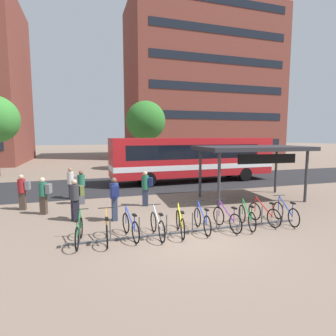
{
  "coord_description": "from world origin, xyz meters",
  "views": [
    {
      "loc": [
        -3.37,
        -8.08,
        3.35
      ],
      "look_at": [
        0.73,
        4.9,
        1.75
      ],
      "focal_mm": 29.18,
      "sensor_mm": 36.0,
      "label": 1
    }
  ],
  "objects_px": {
    "parked_bicycle_red_8": "(264,214)",
    "parked_bicycle_orange_1": "(107,230)",
    "commuter_olive_pack_2": "(76,197)",
    "parked_bicycle_silver_3": "(157,226)",
    "parked_bicycle_purple_6": "(227,219)",
    "transit_shelter": "(252,150)",
    "parked_bicycle_green_0": "(79,232)",
    "commuter_grey_pack_4": "(71,181)",
    "parked_bicycle_blue_5": "(202,220)",
    "city_bus": "(194,157)",
    "street_tree_0": "(146,121)",
    "parked_bicycle_blue_2": "(131,226)",
    "parked_bicycle_yellow_4": "(180,223)",
    "parked_bicycle_green_7": "(247,217)",
    "commuter_grey_pack_6": "(81,185)",
    "commuter_navy_pack_0": "(146,186)",
    "parked_bicycle_blue_9": "(286,213)",
    "commuter_grey_pack_3": "(44,193)",
    "commuter_grey_pack_5": "(23,190)",
    "commuter_navy_pack_1": "(114,196)"
  },
  "relations": [
    {
      "from": "parked_bicycle_red_8",
      "to": "parked_bicycle_orange_1",
      "type": "bearing_deg",
      "value": 83.81
    },
    {
      "from": "commuter_olive_pack_2",
      "to": "parked_bicycle_red_8",
      "type": "bearing_deg",
      "value": 130.55
    },
    {
      "from": "parked_bicycle_silver_3",
      "to": "commuter_olive_pack_2",
      "type": "bearing_deg",
      "value": 43.94
    },
    {
      "from": "parked_bicycle_purple_6",
      "to": "transit_shelter",
      "type": "distance_m",
      "value": 5.64
    },
    {
      "from": "parked_bicycle_green_0",
      "to": "commuter_grey_pack_4",
      "type": "height_order",
      "value": "commuter_grey_pack_4"
    },
    {
      "from": "parked_bicycle_blue_5",
      "to": "parked_bicycle_silver_3",
      "type": "bearing_deg",
      "value": 97.07
    },
    {
      "from": "parked_bicycle_orange_1",
      "to": "city_bus",
      "type": "bearing_deg",
      "value": -31.9
    },
    {
      "from": "parked_bicycle_silver_3",
      "to": "street_tree_0",
      "type": "relative_size",
      "value": 0.25
    },
    {
      "from": "parked_bicycle_silver_3",
      "to": "parked_bicycle_purple_6",
      "type": "distance_m",
      "value": 2.58
    },
    {
      "from": "commuter_olive_pack_2",
      "to": "parked_bicycle_orange_1",
      "type": "bearing_deg",
      "value": 81.37
    },
    {
      "from": "parked_bicycle_purple_6",
      "to": "commuter_grey_pack_4",
      "type": "bearing_deg",
      "value": 32.77
    },
    {
      "from": "parked_bicycle_orange_1",
      "to": "street_tree_0",
      "type": "height_order",
      "value": "street_tree_0"
    },
    {
      "from": "parked_bicycle_blue_2",
      "to": "parked_bicycle_purple_6",
      "type": "distance_m",
      "value": 3.46
    },
    {
      "from": "city_bus",
      "to": "parked_bicycle_yellow_4",
      "type": "xyz_separation_m",
      "value": [
        -4.73,
        -9.99,
        -1.39
      ]
    },
    {
      "from": "parked_bicycle_orange_1",
      "to": "parked_bicycle_green_7",
      "type": "distance_m",
      "value": 5.06
    },
    {
      "from": "parked_bicycle_purple_6",
      "to": "commuter_grey_pack_6",
      "type": "xyz_separation_m",
      "value": [
        -5.01,
        5.39,
        0.59
      ]
    },
    {
      "from": "parked_bicycle_green_0",
      "to": "parked_bicycle_green_7",
      "type": "height_order",
      "value": "same"
    },
    {
      "from": "parked_bicycle_green_0",
      "to": "parked_bicycle_orange_1",
      "type": "height_order",
      "value": "same"
    },
    {
      "from": "parked_bicycle_purple_6",
      "to": "commuter_navy_pack_0",
      "type": "xyz_separation_m",
      "value": [
        -2.03,
        4.09,
        0.59
      ]
    },
    {
      "from": "parked_bicycle_purple_6",
      "to": "commuter_olive_pack_2",
      "type": "xyz_separation_m",
      "value": [
        -5.2,
        2.69,
        0.58
      ]
    },
    {
      "from": "parked_bicycle_blue_9",
      "to": "parked_bicycle_blue_2",
      "type": "bearing_deg",
      "value": 95.17
    },
    {
      "from": "parked_bicycle_orange_1",
      "to": "parked_bicycle_silver_3",
      "type": "xyz_separation_m",
      "value": [
        1.65,
        -0.06,
        0.0
      ]
    },
    {
      "from": "parked_bicycle_green_0",
      "to": "commuter_navy_pack_0",
      "type": "xyz_separation_m",
      "value": [
        3.04,
        3.92,
        0.59
      ]
    },
    {
      "from": "parked_bicycle_yellow_4",
      "to": "commuter_grey_pack_3",
      "type": "distance_m",
      "value": 6.22
    },
    {
      "from": "city_bus",
      "to": "commuter_grey_pack_4",
      "type": "distance_m",
      "value": 9.11
    },
    {
      "from": "parked_bicycle_blue_9",
      "to": "transit_shelter",
      "type": "xyz_separation_m",
      "value": [
        1.02,
        3.79,
        2.25
      ]
    },
    {
      "from": "parked_bicycle_green_7",
      "to": "street_tree_0",
      "type": "bearing_deg",
      "value": 11.39
    },
    {
      "from": "transit_shelter",
      "to": "commuter_olive_pack_2",
      "type": "xyz_separation_m",
      "value": [
        -8.76,
        -1.05,
        -1.67
      ]
    },
    {
      "from": "parked_bicycle_green_0",
      "to": "commuter_grey_pack_5",
      "type": "height_order",
      "value": "commuter_grey_pack_5"
    },
    {
      "from": "commuter_navy_pack_0",
      "to": "commuter_olive_pack_2",
      "type": "distance_m",
      "value": 3.46
    },
    {
      "from": "parked_bicycle_orange_1",
      "to": "parked_bicycle_blue_9",
      "type": "height_order",
      "value": "same"
    },
    {
      "from": "city_bus",
      "to": "commuter_olive_pack_2",
      "type": "height_order",
      "value": "city_bus"
    },
    {
      "from": "city_bus",
      "to": "parked_bicycle_green_0",
      "type": "distance_m",
      "value": 12.78
    },
    {
      "from": "parked_bicycle_green_0",
      "to": "commuter_grey_pack_4",
      "type": "bearing_deg",
      "value": 10.27
    },
    {
      "from": "parked_bicycle_silver_3",
      "to": "transit_shelter",
      "type": "relative_size",
      "value": 0.3
    },
    {
      "from": "commuter_grey_pack_6",
      "to": "commuter_navy_pack_0",
      "type": "bearing_deg",
      "value": -24.78
    },
    {
      "from": "commuter_grey_pack_4",
      "to": "street_tree_0",
      "type": "relative_size",
      "value": 0.25
    },
    {
      "from": "transit_shelter",
      "to": "parked_bicycle_purple_6",
      "type": "bearing_deg",
      "value": -130.17
    },
    {
      "from": "commuter_grey_pack_3",
      "to": "commuter_grey_pack_6",
      "type": "relative_size",
      "value": 0.95
    },
    {
      "from": "commuter_navy_pack_0",
      "to": "commuter_grey_pack_5",
      "type": "relative_size",
      "value": 1.04
    },
    {
      "from": "parked_bicycle_blue_2",
      "to": "parked_bicycle_yellow_4",
      "type": "height_order",
      "value": "same"
    },
    {
      "from": "parked_bicycle_green_7",
      "to": "commuter_grey_pack_3",
      "type": "bearing_deg",
      "value": 73.9
    },
    {
      "from": "parked_bicycle_red_8",
      "to": "commuter_navy_pack_0",
      "type": "xyz_separation_m",
      "value": [
        -3.71,
        3.96,
        0.59
      ]
    },
    {
      "from": "commuter_navy_pack_0",
      "to": "commuter_grey_pack_5",
      "type": "xyz_separation_m",
      "value": [
        -5.48,
        1.01,
        -0.04
      ]
    },
    {
      "from": "commuter_olive_pack_2",
      "to": "commuter_grey_pack_4",
      "type": "xyz_separation_m",
      "value": [
        -0.32,
        4.11,
        -0.0
      ]
    },
    {
      "from": "commuter_olive_pack_2",
      "to": "parked_bicycle_green_7",
      "type": "bearing_deg",
      "value": 126.73
    },
    {
      "from": "commuter_grey_pack_3",
      "to": "commuter_navy_pack_1",
      "type": "bearing_deg",
      "value": 167.39
    },
    {
      "from": "parked_bicycle_yellow_4",
      "to": "parked_bicycle_red_8",
      "type": "xyz_separation_m",
      "value": [
        3.45,
        0.09,
        0.0
      ]
    },
    {
      "from": "parked_bicycle_orange_1",
      "to": "commuter_grey_pack_3",
      "type": "xyz_separation_m",
      "value": [
        -2.28,
        3.94,
        0.54
      ]
    },
    {
      "from": "city_bus",
      "to": "parked_bicycle_yellow_4",
      "type": "height_order",
      "value": "city_bus"
    }
  ]
}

